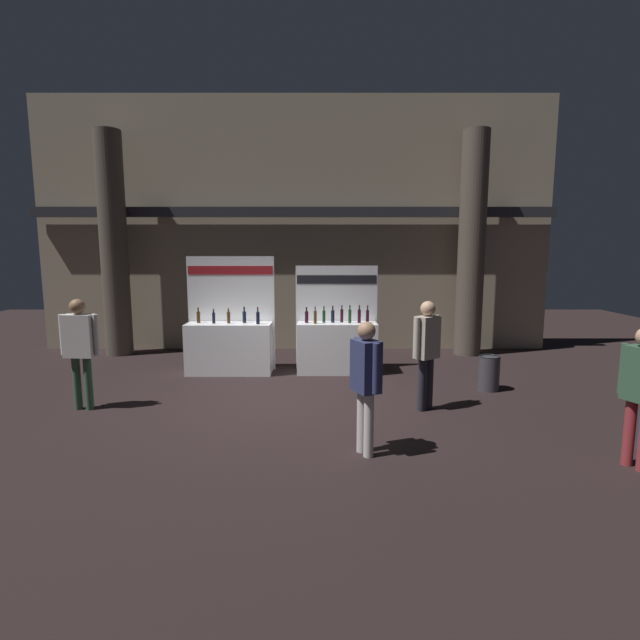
{
  "coord_description": "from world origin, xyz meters",
  "views": [
    {
      "loc": [
        0.65,
        -7.65,
        2.5
      ],
      "look_at": [
        0.63,
        0.65,
        1.3
      ],
      "focal_mm": 26.64,
      "sensor_mm": 36.0,
      "label": 1
    }
  ],
  "objects_px": {
    "visitor_2": "(81,343)",
    "exhibitor_booth_0": "(231,343)",
    "exhibitor_booth_1": "(338,344)",
    "trash_bin": "(490,373)",
    "visitor_0": "(428,345)",
    "visitor_3": "(367,377)"
  },
  "relations": [
    {
      "from": "exhibitor_booth_1",
      "to": "trash_bin",
      "type": "distance_m",
      "value": 3.04
    },
    {
      "from": "exhibitor_booth_0",
      "to": "trash_bin",
      "type": "relative_size",
      "value": 3.77
    },
    {
      "from": "trash_bin",
      "to": "exhibitor_booth_1",
      "type": "bearing_deg",
      "value": 154.17
    },
    {
      "from": "exhibitor_booth_1",
      "to": "trash_bin",
      "type": "height_order",
      "value": "exhibitor_booth_1"
    },
    {
      "from": "visitor_3",
      "to": "visitor_2",
      "type": "bearing_deg",
      "value": -137.36
    },
    {
      "from": "exhibitor_booth_1",
      "to": "trash_bin",
      "type": "xyz_separation_m",
      "value": [
        2.72,
        -1.32,
        -0.29
      ]
    },
    {
      "from": "exhibitor_booth_0",
      "to": "visitor_2",
      "type": "distance_m",
      "value": 3.04
    },
    {
      "from": "exhibitor_booth_1",
      "to": "visitor_0",
      "type": "bearing_deg",
      "value": -61.08
    },
    {
      "from": "visitor_0",
      "to": "visitor_2",
      "type": "height_order",
      "value": "visitor_2"
    },
    {
      "from": "exhibitor_booth_1",
      "to": "visitor_3",
      "type": "relative_size",
      "value": 1.32
    },
    {
      "from": "trash_bin",
      "to": "visitor_3",
      "type": "bearing_deg",
      "value": -132.23
    },
    {
      "from": "trash_bin",
      "to": "visitor_0",
      "type": "height_order",
      "value": "visitor_0"
    },
    {
      "from": "trash_bin",
      "to": "visitor_3",
      "type": "height_order",
      "value": "visitor_3"
    },
    {
      "from": "exhibitor_booth_0",
      "to": "visitor_2",
      "type": "height_order",
      "value": "exhibitor_booth_0"
    },
    {
      "from": "exhibitor_booth_0",
      "to": "exhibitor_booth_1",
      "type": "distance_m",
      "value": 2.22
    },
    {
      "from": "trash_bin",
      "to": "visitor_0",
      "type": "relative_size",
      "value": 0.37
    },
    {
      "from": "visitor_2",
      "to": "exhibitor_booth_0",
      "type": "bearing_deg",
      "value": -126.03
    },
    {
      "from": "exhibitor_booth_1",
      "to": "visitor_0",
      "type": "xyz_separation_m",
      "value": [
        1.33,
        -2.4,
        0.44
      ]
    },
    {
      "from": "visitor_3",
      "to": "exhibitor_booth_1",
      "type": "bearing_deg",
      "value": 156.98
    },
    {
      "from": "exhibitor_booth_0",
      "to": "visitor_3",
      "type": "height_order",
      "value": "exhibitor_booth_0"
    },
    {
      "from": "exhibitor_booth_1",
      "to": "exhibitor_booth_0",
      "type": "bearing_deg",
      "value": -178.55
    },
    {
      "from": "trash_bin",
      "to": "visitor_2",
      "type": "bearing_deg",
      "value": -171.14
    }
  ]
}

